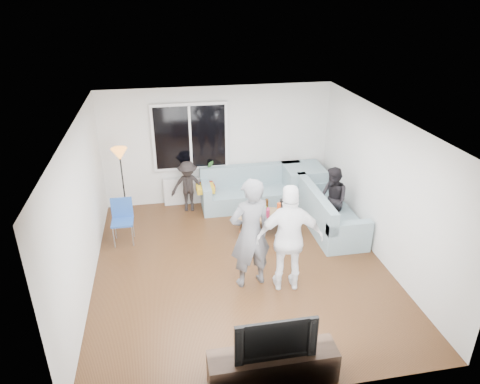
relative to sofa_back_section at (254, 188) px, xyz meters
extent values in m
cube|color=#56351C|center=(-0.71, -2.27, -0.45)|extent=(5.00, 5.50, 0.04)
cube|color=white|center=(-0.71, -2.27, 2.20)|extent=(5.00, 5.50, 0.04)
cube|color=silver|center=(-0.71, 0.50, 0.88)|extent=(5.00, 0.04, 2.60)
cube|color=silver|center=(-0.71, -5.04, 0.88)|extent=(5.00, 0.04, 2.60)
cube|color=silver|center=(-3.23, -2.27, 0.88)|extent=(0.04, 5.50, 2.60)
cube|color=silver|center=(1.81, -2.27, 0.88)|extent=(0.04, 5.50, 2.60)
cube|color=white|center=(-1.31, 0.42, 1.12)|extent=(1.62, 0.06, 1.47)
cube|color=black|center=(-1.31, 0.38, 1.12)|extent=(1.50, 0.02, 1.35)
cube|color=white|center=(-1.31, 0.37, 1.12)|extent=(0.05, 0.03, 1.35)
cube|color=silver|center=(-1.31, 0.38, -0.11)|extent=(1.30, 0.12, 0.62)
imported|color=#2C5C24|center=(-0.94, 0.35, 0.39)|extent=(0.23, 0.19, 0.39)
imported|color=silver|center=(-1.47, 0.35, 0.29)|extent=(0.22, 0.22, 0.18)
cube|color=gray|center=(1.14, 0.00, 0.00)|extent=(0.85, 0.85, 0.85)
cube|color=gold|center=(-1.07, -0.02, 0.09)|extent=(0.39, 0.33, 0.14)
cube|color=maroon|center=(-1.05, 0.06, 0.09)|extent=(0.39, 0.34, 0.13)
cube|color=#9C704B|center=(0.02, -1.19, -0.22)|extent=(1.24, 0.93, 0.40)
cylinder|color=#961B45|center=(-0.04, -1.30, 0.06)|extent=(0.17, 0.17, 0.17)
imported|color=#525358|center=(-0.65, -2.78, 0.52)|extent=(0.76, 0.58, 1.88)
imported|color=white|center=(-0.07, -2.98, 0.48)|extent=(1.11, 0.57, 1.81)
imported|color=black|center=(1.31, -1.32, 0.23)|extent=(0.59, 0.71, 1.32)
imported|color=black|center=(-1.44, 0.03, 0.14)|extent=(0.76, 0.47, 1.14)
cube|color=#322119|center=(-0.78, -4.77, -0.20)|extent=(1.60, 0.40, 0.44)
imported|color=black|center=(-0.78, -4.77, 0.30)|extent=(0.99, 0.13, 0.57)
cylinder|color=black|center=(0.34, -1.08, 0.10)|extent=(0.07, 0.07, 0.24)
cylinder|color=#3A911A|center=(-0.05, -1.27, 0.08)|extent=(0.08, 0.08, 0.21)
cylinder|color=#E6570D|center=(-0.25, -1.05, 0.07)|extent=(0.07, 0.07, 0.19)
cylinder|color=#EB4E14|center=(0.22, -1.31, 0.11)|extent=(0.07, 0.07, 0.28)
cylinder|color=#341E0B|center=(0.06, -1.00, 0.09)|extent=(0.07, 0.07, 0.22)
camera|label=1|loc=(-1.89, -8.58, 4.03)|focal=32.69mm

